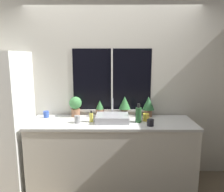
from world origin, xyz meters
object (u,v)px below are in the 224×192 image
at_px(bottle_tall, 138,114).
at_px(potted_plant_center_left, 100,108).
at_px(mug_grey, 77,119).
at_px(soap_bottle, 91,117).
at_px(potted_plant_far_left, 75,105).
at_px(mug_blue, 46,114).
at_px(mug_black, 150,123).
at_px(mug_yellow, 146,117).
at_px(potted_plant_center_right, 125,104).
at_px(potted_plant_far_right, 148,105).
at_px(refrigerator, 2,121).
at_px(sink, 112,118).

bearing_deg(bottle_tall, potted_plant_center_left, 152.39).
bearing_deg(potted_plant_center_left, bottle_tall, -27.61).
bearing_deg(mug_grey, soap_bottle, 14.51).
distance_m(potted_plant_far_left, mug_blue, 0.44).
bearing_deg(potted_plant_center_left, mug_black, -33.08).
bearing_deg(bottle_tall, mug_yellow, 28.12).
distance_m(potted_plant_center_right, mug_yellow, 0.38).
distance_m(mug_black, mug_grey, 0.95).
distance_m(potted_plant_center_left, potted_plant_far_right, 0.71).
bearing_deg(mug_black, potted_plant_far_right, 84.97).
xyz_separation_m(potted_plant_far_left, soap_bottle, (0.26, -0.27, -0.10)).
xyz_separation_m(mug_black, mug_yellow, (-0.02, 0.21, 0.01)).
height_order(potted_plant_center_right, bottle_tall, potted_plant_center_right).
xyz_separation_m(refrigerator, potted_plant_far_left, (0.97, 0.25, 0.16)).
bearing_deg(potted_plant_far_right, sink, -155.34).
height_order(potted_plant_center_right, mug_black, potted_plant_center_right).
bearing_deg(sink, mug_blue, 169.40).
relative_size(sink, mug_black, 5.06).
distance_m(potted_plant_center_right, mug_grey, 0.73).
xyz_separation_m(potted_plant_center_right, mug_blue, (-1.13, -0.06, -0.14)).
distance_m(bottle_tall, mug_blue, 1.32).
xyz_separation_m(refrigerator, mug_grey, (1.05, -0.07, 0.04)).
bearing_deg(mug_blue, potted_plant_center_left, 4.54).
xyz_separation_m(sink, potted_plant_far_right, (0.52, 0.24, 0.13)).
xyz_separation_m(refrigerator, potted_plant_center_left, (1.33, 0.25, 0.11)).
bearing_deg(refrigerator, potted_plant_center_right, 8.28).
bearing_deg(mug_yellow, refrigerator, -179.26).
relative_size(potted_plant_far_left, soap_bottle, 1.87).
relative_size(sink, mug_blue, 4.79).
bearing_deg(refrigerator, potted_plant_far_left, 14.19).
relative_size(potted_plant_far_right, soap_bottle, 1.90).
distance_m(sink, mug_blue, 0.97).
xyz_separation_m(potted_plant_center_left, mug_yellow, (0.64, -0.22, -0.07)).
height_order(soap_bottle, mug_black, soap_bottle).
xyz_separation_m(mug_black, mug_grey, (-0.95, 0.11, 0.01)).
bearing_deg(potted_plant_center_right, refrigerator, -171.72).
bearing_deg(bottle_tall, mug_blue, 170.53).
height_order(potted_plant_far_left, mug_blue, potted_plant_far_left).
distance_m(potted_plant_center_right, mug_blue, 1.14).
bearing_deg(refrigerator, bottle_tall, -1.02).
bearing_deg(potted_plant_far_right, refrigerator, -173.11).
height_order(soap_bottle, mug_yellow, soap_bottle).
xyz_separation_m(soap_bottle, mug_yellow, (0.74, 0.05, -0.01)).
relative_size(potted_plant_far_left, mug_grey, 2.98).
xyz_separation_m(potted_plant_center_right, mug_grey, (-0.64, -0.32, -0.14)).
bearing_deg(mug_black, mug_grey, 173.08).
bearing_deg(potted_plant_center_left, mug_blue, -175.46).
xyz_separation_m(potted_plant_center_left, potted_plant_far_right, (0.71, -0.00, 0.05)).
relative_size(sink, soap_bottle, 2.82).
relative_size(potted_plant_center_right, mug_blue, 3.26).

